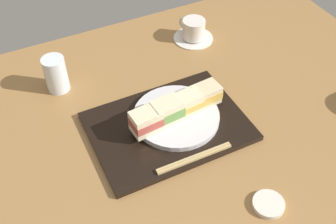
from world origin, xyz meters
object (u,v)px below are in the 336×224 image
Objects in this scene: chopsticks_pair at (194,158)px; small_sauce_dish at (268,204)px; sandwich_inner_far at (187,103)px; drinking_glass at (56,74)px; sandwich_inner_near at (167,111)px; sandwich_farmost at (206,94)px; sandwich_plate at (177,117)px; coffee_cup at (193,31)px; sandwich_nearmost at (146,121)px.

small_sauce_dish is at bearing -63.13° from chopsticks_pair.
sandwich_inner_far is 15.34cm from chopsticks_pair.
small_sauce_dish is at bearing -83.14° from sandwich_inner_far.
sandwich_inner_far is at bearing -44.37° from drinking_glass.
sandwich_inner_near is 34.33cm from drinking_glass.
sandwich_inner_far reaches higher than sandwich_farmost.
sandwich_inner_near reaches higher than sandwich_plate.
coffee_cup is (24.89, 31.48, -2.95)cm from sandwich_inner_near.
sandwich_nearmost is at bearing -172.98° from sandwich_farmost.
chopsticks_pair is at bearing -60.93° from sandwich_nearmost.
sandwich_inner_near reaches higher than coffee_cup.
sandwich_plate is 1.75× the size of coffee_cup.
chopsticks_pair is at bearing -86.18° from sandwich_inner_near.
sandwich_farmost reaches higher than small_sauce_dish.
sandwich_farmost is at bearing 7.02° from sandwich_plate.
drinking_glass reaches higher than small_sauce_dish.
sandwich_plate is 13.72cm from chopsticks_pair.
small_sauce_dish is (3.80, -31.58, -5.08)cm from sandwich_inner_far.
sandwich_farmost is 41.85cm from drinking_glass.
sandwich_plate is 36.10cm from drinking_glass.
drinking_glass reaches higher than sandwich_nearmost.
sandwich_nearmost is 6.08cm from sandwich_inner_near.
sandwich_plate reaches higher than chopsticks_pair.
sandwich_inner_far reaches higher than small_sauce_dish.
drinking_glass is 1.47× the size of small_sauce_dish.
sandwich_farmost is 32.78cm from small_sauce_dish.
sandwich_nearmost is 14.81cm from chopsticks_pair.
sandwich_plate is 4.86cm from sandwich_inner_near.
drinking_glass is at bearing 118.45° from chopsticks_pair.
sandwich_plate is 2.94× the size of sandwich_inner_far.
sandwich_farmost is 0.75× the size of drinking_glass.
sandwich_inner_far is 0.97× the size of sandwich_farmost.
sandwich_inner_far is 0.73× the size of drinking_glass.
sandwich_plate is 2.13× the size of drinking_glass.
sandwich_inner_far is at bearing 7.02° from sandwich_inner_near.
sandwich_farmost is at bearing -113.15° from coffee_cup.
sandwich_inner_near is 0.77× the size of drinking_glass.
sandwich_inner_far is 32.21cm from small_sauce_dish.
sandwich_inner_near reaches higher than small_sauce_dish.
coffee_cup is at bearing 51.66° from sandwich_inner_near.
sandwich_inner_near is at bearing -52.32° from drinking_glass.
small_sauce_dish is at bearing -77.68° from sandwich_plate.
chopsticks_pair is at bearing -110.31° from sandwich_inner_far.
chopsticks_pair is at bearing -118.27° from coffee_cup.
coffee_cup is at bearing 46.18° from sandwich_nearmost.
sandwich_inner_near is 0.63× the size of coffee_cup.
drinking_glass reaches higher than chopsticks_pair.
drinking_glass is (-20.98, 27.16, -0.71)cm from sandwich_inner_near.
coffee_cup is at bearing 76.41° from small_sauce_dish.
sandwich_inner_near is at bearing -172.98° from sandwich_plate.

